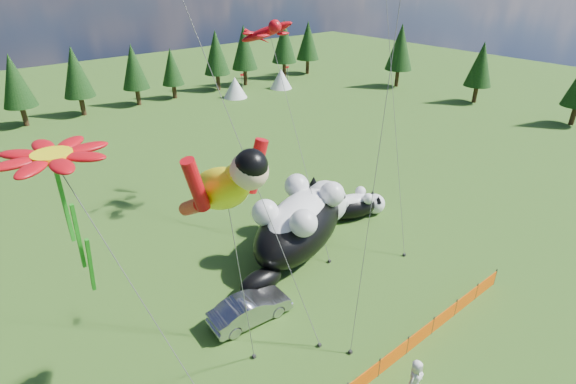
% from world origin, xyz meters
% --- Properties ---
extents(ground, '(160.00, 160.00, 0.00)m').
position_xyz_m(ground, '(0.00, 0.00, 0.00)').
color(ground, '#12370A').
rests_on(ground, ground).
extents(safety_fence, '(22.06, 0.06, 1.10)m').
position_xyz_m(safety_fence, '(0.00, -3.00, 0.50)').
color(safety_fence, '#262626').
rests_on(safety_fence, ground).
extents(tree_line, '(90.00, 4.00, 8.00)m').
position_xyz_m(tree_line, '(0.00, 45.00, 4.00)').
color(tree_line, black).
rests_on(tree_line, ground).
extents(festival_tents, '(50.00, 3.20, 2.80)m').
position_xyz_m(festival_tents, '(11.00, 40.00, 1.40)').
color(festival_tents, white).
rests_on(festival_tents, ground).
extents(cat_large, '(11.02, 7.00, 4.16)m').
position_xyz_m(cat_large, '(5.18, 6.91, 1.98)').
color(cat_large, black).
rests_on(cat_large, ground).
extents(cat_small, '(5.33, 3.25, 1.99)m').
position_xyz_m(cat_small, '(10.55, 7.43, 0.95)').
color(cat_small, black).
rests_on(cat_small, ground).
extents(car, '(4.42, 1.79, 1.43)m').
position_xyz_m(car, '(-1.29, 3.50, 0.71)').
color(car, '#A2A2A6').
rests_on(car, ground).
extents(spectator_e, '(0.97, 0.71, 1.83)m').
position_xyz_m(spectator_e, '(1.45, -4.52, 0.92)').
color(spectator_e, silver).
rests_on(spectator_e, ground).
extents(superhero_kite, '(4.74, 5.08, 12.01)m').
position_xyz_m(superhero_kite, '(-4.47, 0.18, 9.82)').
color(superhero_kite, '#FFEE0D').
rests_on(superhero_kite, ground).
extents(gecko_kite, '(5.13, 12.01, 15.26)m').
position_xyz_m(gecko_kite, '(7.54, 13.41, 12.34)').
color(gecko_kite, red).
rests_on(gecko_kite, ground).
extents(flower_kite, '(4.74, 4.81, 12.61)m').
position_xyz_m(flower_kite, '(-8.90, 0.65, 11.81)').
color(flower_kite, red).
rests_on(flower_kite, ground).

